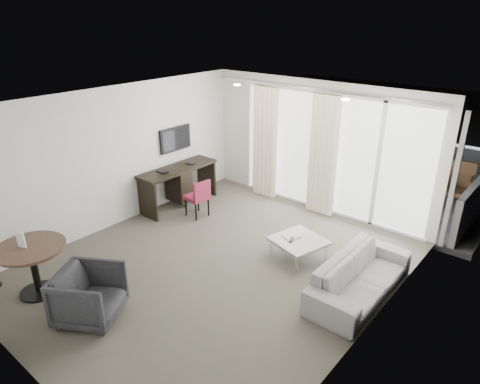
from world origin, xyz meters
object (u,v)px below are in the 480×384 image
Objects in this scene: desk at (179,186)px; coffee_table at (298,249)px; round_table at (35,270)px; rattan_chair_b at (457,183)px; tub_armchair at (89,295)px; desk_chair at (197,198)px; sofa at (360,276)px; rattan_chair_a at (404,179)px.

desk reaches higher than coffee_table.
rattan_chair_b is at bearing 63.00° from round_table.
desk is 2.23× the size of tub_armchair.
tub_armchair is at bearing -64.13° from desk_chair.
desk_chair is at bearing -11.31° from desk.
desk_chair reaches higher than tub_armchair.
sofa is 2.34× the size of rattan_chair_b.
desk is 0.67m from desk_chair.
coffee_table is 4.33m from rattan_chair_b.
desk_chair reaches higher than rattan_chair_a.
coffee_table is at bearing -3.76° from desk.
tub_armchair is (1.78, -3.24, -0.05)m from desk.
round_table is at bearing -126.62° from coffee_table.
rattan_chair_b is (2.64, 7.15, 0.06)m from tub_armchair.
desk_chair is (0.66, -0.13, -0.03)m from desk.
coffee_table is at bearing -54.03° from tub_armchair.
desk is 2.29× the size of coffee_table.
desk_chair is 5.52m from rattan_chair_b.
rattan_chair_a reaches higher than tub_armchair.
sofa is 4.12m from rattan_chair_a.
sofa is (3.64, -0.32, -0.10)m from desk_chair.
rattan_chair_b is (3.77, 4.04, 0.03)m from desk_chair.
tub_armchair is at bearing 9.60° from round_table.
desk_chair is 3.65m from sofa.
desk is at bearing 174.67° from desk_chair.
tub_armchair reaches higher than sofa.
sofa is 4.37m from rattan_chair_b.
desk is 3.70m from tub_armchair.
tub_armchair is 0.94× the size of rattan_chair_b.
round_table is 0.48× the size of sofa.
rattan_chair_a is (2.75, 3.70, -0.01)m from desk_chair.
round_table is 1.27× the size of rattan_chair_a.
desk is 3.49m from round_table.
desk_chair is 3.31m from tub_armchair.
sofa is (3.60, 2.97, -0.09)m from round_table.
tub_armchair is 3.75m from sofa.
desk is 3.10m from coffee_table.
sofa is (2.51, 2.78, -0.07)m from tub_armchair.
tub_armchair is at bearing -113.21° from coffee_table.
desk_chair is at bearing 178.33° from coffee_table.
tub_armchair is at bearing -61.15° from desk.
rattan_chair_b reaches higher than round_table.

